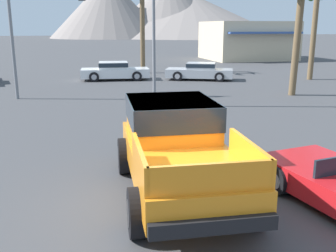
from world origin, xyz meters
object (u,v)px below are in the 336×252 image
(traffic_light_main, at_px, (42,13))
(street_lamp_post, at_px, (154,7))
(palm_tree_leaning, at_px, (141,2))
(palm_tree_short, at_px, (300,2))
(parked_car_silver, at_px, (200,71))
(orange_pickup_truck, at_px, (176,141))
(parked_car_white, at_px, (115,71))

(traffic_light_main, bearing_deg, street_lamp_post, -35.70)
(palm_tree_leaning, bearing_deg, palm_tree_short, -64.05)
(parked_car_silver, relative_size, palm_tree_short, 0.76)
(traffic_light_main, bearing_deg, orange_pickup_truck, -75.39)
(parked_car_white, bearing_deg, palm_tree_short, 49.84)
(parked_car_white, height_order, palm_tree_leaning, palm_tree_leaning)
(orange_pickup_truck, distance_m, palm_tree_leaning, 23.13)
(parked_car_silver, distance_m, palm_tree_leaning, 7.52)
(street_lamp_post, height_order, palm_tree_leaning, street_lamp_post)
(orange_pickup_truck, height_order, palm_tree_short, palm_tree_short)
(parked_car_white, bearing_deg, street_lamp_post, 9.33)
(parked_car_white, height_order, street_lamp_post, street_lamp_post)
(traffic_light_main, xyz_separation_m, palm_tree_short, (12.58, -2.40, 0.53))
(parked_car_white, height_order, parked_car_silver, parked_car_white)
(traffic_light_main, xyz_separation_m, street_lamp_post, (4.84, -3.48, 0.19))
(parked_car_silver, relative_size, street_lamp_post, 0.66)
(traffic_light_main, bearing_deg, palm_tree_short, -10.83)
(orange_pickup_truck, bearing_deg, palm_tree_leaning, 85.44)
(street_lamp_post, bearing_deg, palm_tree_short, 7.90)
(parked_car_white, distance_m, palm_tree_leaning, 6.42)
(parked_car_white, distance_m, palm_tree_short, 12.68)
(parked_car_white, distance_m, street_lamp_post, 10.33)
(orange_pickup_truck, distance_m, parked_car_white, 18.94)
(parked_car_silver, height_order, street_lamp_post, street_lamp_post)
(palm_tree_leaning, bearing_deg, parked_car_silver, -58.38)
(parked_car_white, height_order, traffic_light_main, traffic_light_main)
(palm_tree_short, distance_m, palm_tree_leaning, 13.48)
(parked_car_silver, xyz_separation_m, traffic_light_main, (-9.76, -4.71, 3.59))
(orange_pickup_truck, bearing_deg, parked_car_white, 91.50)
(orange_pickup_truck, bearing_deg, parked_car_silver, 73.76)
(parked_car_white, bearing_deg, orange_pickup_truck, 2.69)
(orange_pickup_truck, distance_m, palm_tree_short, 14.37)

